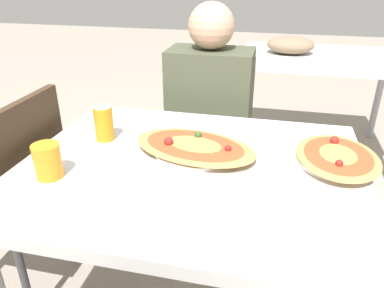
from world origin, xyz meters
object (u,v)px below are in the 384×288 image
at_px(chair_far_seated, 212,132).
at_px(drink_glass, 48,161).
at_px(soda_can, 104,123).
at_px(chair_side_left, 14,188).
at_px(dining_table, 192,185).
at_px(person_seated, 209,106).
at_px(pizza_main, 194,147).
at_px(pizza_second, 337,158).

xyz_separation_m(chair_far_seated, drink_glass, (-0.33, -0.93, 0.28)).
bearing_deg(drink_glass, soda_can, 80.07).
relative_size(chair_far_seated, drink_glass, 8.43).
bearing_deg(chair_side_left, soda_can, -80.66).
bearing_deg(dining_table, chair_far_seated, 94.96).
relative_size(person_seated, drink_glass, 11.11).
distance_m(chair_far_seated, soda_can, 0.76).
height_order(chair_far_seated, drink_glass, chair_far_seated).
bearing_deg(chair_far_seated, chair_side_left, 47.06).
bearing_deg(dining_table, pizza_main, 97.07).
bearing_deg(drink_glass, pizza_second, 18.36).
distance_m(chair_side_left, pizza_main, 0.76).
bearing_deg(dining_table, soda_can, 161.96).
height_order(dining_table, pizza_second, pizza_second).
bearing_deg(soda_can, pizza_main, -5.32).
distance_m(person_seated, pizza_main, 0.57).
bearing_deg(dining_table, chair_side_left, 176.15).
height_order(soda_can, pizza_second, soda_can).
xyz_separation_m(chair_side_left, pizza_second, (1.17, 0.06, 0.25)).
relative_size(chair_far_seated, pizza_main, 1.86).
relative_size(dining_table, chair_far_seated, 1.23).
distance_m(dining_table, soda_can, 0.39).
bearing_deg(pizza_main, chair_side_left, -177.45).
xyz_separation_m(chair_side_left, drink_glass, (0.34, -0.21, 0.28)).
height_order(chair_far_seated, pizza_second, chair_far_seated).
bearing_deg(person_seated, soda_can, 62.56).
distance_m(chair_far_seated, chair_side_left, 0.97).
bearing_deg(pizza_second, chair_side_left, -176.87).
distance_m(person_seated, soda_can, 0.61).
distance_m(dining_table, pizza_second, 0.47).
distance_m(dining_table, chair_side_left, 0.75).
distance_m(soda_can, pizza_second, 0.79).
xyz_separation_m(drink_glass, pizza_second, (0.84, 0.28, -0.03)).
relative_size(dining_table, chair_side_left, 1.23).
bearing_deg(dining_table, pizza_second, 14.27).
height_order(pizza_main, drink_glass, drink_glass).
bearing_deg(person_seated, drink_glass, 68.10).
distance_m(chair_side_left, drink_glass, 0.49).
relative_size(drink_glass, pizza_second, 0.31).
xyz_separation_m(dining_table, person_seated, (-0.07, 0.65, 0.03)).
relative_size(pizza_main, soda_can, 3.77).
relative_size(dining_table, soda_can, 8.59).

